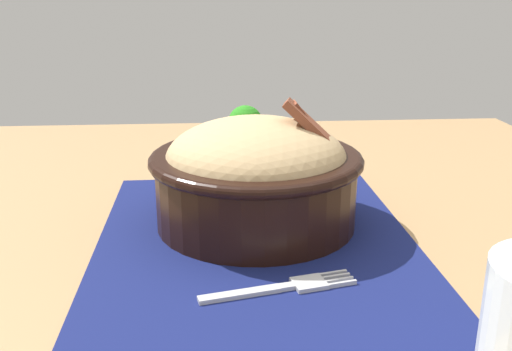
{
  "coord_description": "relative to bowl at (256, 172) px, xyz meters",
  "views": [
    {
      "loc": [
        0.45,
        -0.06,
        0.94
      ],
      "look_at": [
        -0.08,
        -0.03,
        0.76
      ],
      "focal_mm": 40.44,
      "sensor_mm": 36.0,
      "label": 1
    }
  ],
  "objects": [
    {
      "name": "placemat",
      "position": [
        0.05,
        -0.0,
        -0.05
      ],
      "size": [
        0.4,
        0.3,
        0.0
      ],
      "primitive_type": "cube",
      "rotation": [
        0.0,
        0.0,
        0.01
      ],
      "color": "#11194C",
      "rests_on": "table"
    },
    {
      "name": "bowl",
      "position": [
        0.0,
        0.0,
        0.0
      ],
      "size": [
        0.23,
        0.23,
        0.13
      ],
      "color": "black",
      "rests_on": "placemat"
    },
    {
      "name": "fork",
      "position": [
        0.14,
        0.01,
        -0.05
      ],
      "size": [
        0.04,
        0.13,
        0.0
      ],
      "color": "#B5B5B5",
      "rests_on": "placemat"
    },
    {
      "name": "table",
      "position": [
        0.08,
        0.03,
        -0.12
      ],
      "size": [
        1.1,
        0.9,
        0.71
      ],
      "color": "#99754C",
      "rests_on": "ground_plane"
    }
  ]
}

